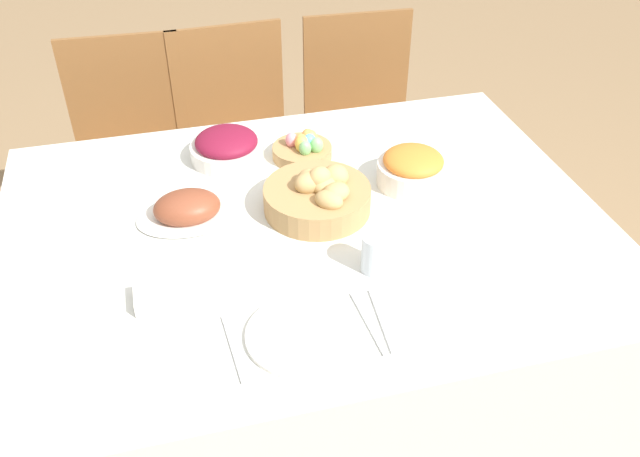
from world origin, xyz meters
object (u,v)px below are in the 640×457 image
object	(u,v)px
egg_basket	(303,149)
spoon	(382,320)
drinking_cup	(376,253)
butter_dish	(164,296)
chair_far_left	(134,156)
bread_basket	(318,195)
carrot_bowl	(413,168)
chair_far_center	(239,143)
fork	(233,348)
dinner_plate	(302,335)
ham_platter	(187,209)
knife	(368,323)
beet_salad_bowl	(227,147)
chair_far_right	(363,127)

from	to	relation	value
egg_basket	spoon	bearing A→B (deg)	-89.62
drinking_cup	butter_dish	size ratio (longest dim) A/B	0.74
chair_far_left	bread_basket	world-z (taller)	chair_far_left
carrot_bowl	drinking_cup	bearing A→B (deg)	-123.28
chair_far_center	egg_basket	xyz separation A→B (m)	(0.11, -0.60, 0.30)
chair_far_left	fork	xyz separation A→B (m)	(0.19, -1.29, 0.27)
dinner_plate	fork	xyz separation A→B (m)	(-0.14, 0.00, -0.00)
fork	spoon	world-z (taller)	same
ham_platter	fork	size ratio (longest dim) A/B	1.37
fork	drinking_cup	distance (m)	0.39
egg_basket	knife	world-z (taller)	egg_basket
chair_far_center	egg_basket	size ratio (longest dim) A/B	5.29
chair_far_center	dinner_plate	xyz separation A→B (m)	(-0.05, -1.29, 0.28)
beet_salad_bowl	bread_basket	bearing A→B (deg)	-58.66
chair_far_right	fork	bearing A→B (deg)	-115.56
bread_basket	carrot_bowl	world-z (taller)	bread_basket
chair_far_left	drinking_cup	bearing A→B (deg)	-61.79
bread_basket	beet_salad_bowl	distance (m)	0.36
egg_basket	chair_far_left	bearing A→B (deg)	129.60
ham_platter	beet_salad_bowl	distance (m)	0.30
ham_platter	dinner_plate	distance (m)	0.51
chair_far_right	dinner_plate	size ratio (longest dim) A/B	3.86
chair_far_right	spoon	size ratio (longest dim) A/B	4.75
butter_dish	fork	bearing A→B (deg)	-55.47
chair_far_right	beet_salad_bowl	xyz separation A→B (m)	(-0.59, -0.55, 0.31)
chair_far_left	ham_platter	xyz separation A→B (m)	(0.15, -0.81, 0.30)
chair_far_center	ham_platter	bearing A→B (deg)	-109.31
fork	drinking_cup	xyz separation A→B (m)	(0.35, 0.17, 0.04)
dinner_plate	knife	size ratio (longest dim) A/B	1.23
knife	spoon	world-z (taller)	same
ham_platter	carrot_bowl	distance (m)	0.60
butter_dish	ham_platter	bearing A→B (deg)	74.87
ham_platter	fork	distance (m)	0.48
butter_dish	chair_far_right	bearing A→B (deg)	53.88
chair_far_left	fork	bearing A→B (deg)	-79.24
bread_basket	butter_dish	world-z (taller)	bread_basket
ham_platter	knife	size ratio (longest dim) A/B	1.37
drinking_cup	spoon	bearing A→B (deg)	-103.72
chair_far_right	spoon	distance (m)	1.37
egg_basket	dinner_plate	size ratio (longest dim) A/B	0.73
spoon	beet_salad_bowl	bearing A→B (deg)	110.21
chair_far_center	chair_far_left	size ratio (longest dim) A/B	1.00
chair_far_right	chair_far_left	bearing A→B (deg)	-177.44
chair_far_center	chair_far_right	xyz separation A→B (m)	(0.49, 0.00, 0.00)
chair_far_right	ham_platter	world-z (taller)	chair_far_right
fork	spoon	size ratio (longest dim) A/B	1.00
beet_salad_bowl	chair_far_center	bearing A→B (deg)	79.82
bread_basket	fork	xyz separation A→B (m)	(-0.29, -0.43, -0.04)
carrot_bowl	drinking_cup	size ratio (longest dim) A/B	2.03
egg_basket	fork	size ratio (longest dim) A/B	0.90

